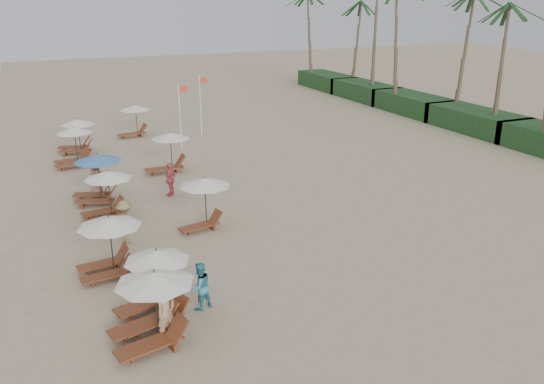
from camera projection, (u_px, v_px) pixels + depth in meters
name	position (u px, v px, depth m)	size (l,w,h in m)	color
ground	(300.00, 267.00, 20.77)	(160.00, 160.00, 0.00)	tan
shrub_hedge	(476.00, 121.00, 41.45)	(3.20, 53.00, 1.60)	#193D1C
lounger_station_0	(149.00, 308.00, 15.95)	(2.63, 2.29, 2.20)	brown
lounger_station_1	(151.00, 289.00, 17.12)	(2.50, 2.33, 2.30)	brown
lounger_station_2	(106.00, 244.00, 19.84)	(2.45, 2.28, 2.20)	brown
lounger_station_3	(105.00, 196.00, 24.83)	(2.41, 2.10, 2.26)	brown
lounger_station_4	(95.00, 178.00, 26.96)	(2.54, 2.27, 2.39)	brown
lounger_station_5	(72.00, 147.00, 32.82)	(2.46, 2.10, 2.33)	brown
lounger_station_6	(75.00, 137.00, 35.71)	(2.56, 2.37, 2.15)	brown
inland_station_0	(203.00, 196.00, 23.80)	(2.55, 2.24, 2.22)	brown
inland_station_1	(167.00, 150.00, 31.66)	(2.84, 2.24, 2.22)	brown
inland_station_2	(134.00, 118.00, 39.74)	(2.72, 2.24, 2.22)	brown
beachgoer_near	(166.00, 312.00, 16.14)	(0.66, 0.43, 1.80)	tan
beachgoer_mid_a	(200.00, 286.00, 17.77)	(0.78, 0.61, 1.61)	teal
beachgoer_mid_b	(125.00, 222.00, 22.52)	(1.18, 0.68, 1.83)	olive
beachgoer_far_a	(170.00, 179.00, 27.95)	(1.01, 0.42, 1.72)	#CA5059
beachgoer_far_b	(96.00, 177.00, 27.97)	(0.93, 0.60, 1.90)	#A8775B
flag_pole_near	(180.00, 113.00, 36.31)	(0.60, 0.08, 4.28)	silver
flag_pole_far	(201.00, 102.00, 39.69)	(0.59, 0.08, 4.34)	silver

